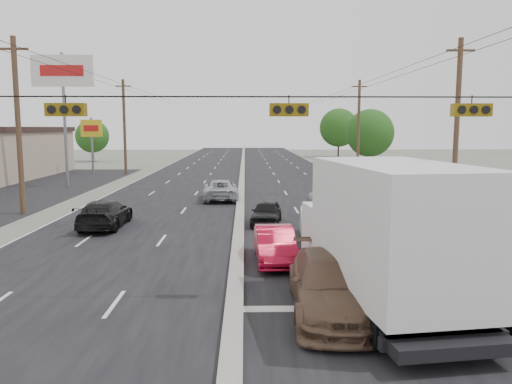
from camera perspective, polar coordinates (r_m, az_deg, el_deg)
The scene contains 23 objects.
ground at distance 14.54m, azimuth -2.46°, elevation -12.63°, with size 200.00×200.00×0.00m, color #606356.
road_surface at distance 43.95m, azimuth -1.65°, elevation 0.88°, with size 20.00×160.00×0.02m, color black.
center_median at distance 43.93m, azimuth -1.65°, elevation 1.00°, with size 0.50×160.00×0.20m, color gray.
parking_lot at distance 42.65m, azimuth -25.19°, elevation -0.02°, with size 10.00×42.00×0.02m, color black.
utility_pole_left_b at distance 31.39m, azimuth -25.53°, elevation 6.91°, with size 1.60×0.30×10.00m.
utility_pole_left_c at distance 55.17m, azimuth -14.80°, elevation 7.27°, with size 1.60×0.30×10.00m.
utility_pole_right_b at distance 31.15m, azimuth 21.96°, elevation 7.09°, with size 1.60×0.30×10.00m.
utility_pole_right_c at distance 55.03m, azimuth 11.64°, elevation 7.37°, with size 1.60×0.30×10.00m.
traffic_signals at distance 13.72m, azimuth 3.35°, elevation 9.54°, with size 25.00×0.30×0.54m.
pole_sign_billboard at distance 44.39m, azimuth -21.22°, elevation 11.92°, with size 5.00×0.25×11.00m.
pole_sign_far at distance 56.09m, azimuth -18.28°, elevation 6.43°, with size 2.20×0.25×6.00m.
tree_left_far at distance 76.98m, azimuth -18.21°, elevation 6.07°, with size 4.80×4.80×6.12m.
tree_right_mid at distance 60.48m, azimuth 12.89°, elevation 6.59°, with size 5.60×5.60×7.14m.
tree_right_far at distance 85.12m, azimuth 9.44°, elevation 7.27°, with size 6.40×6.40×8.16m.
box_truck at distance 13.94m, azimuth 14.58°, elevation -4.80°, with size 3.80×8.32×4.08m.
tan_sedan at distance 13.72m, azimuth 8.67°, elevation -10.51°, with size 2.18×5.36×1.56m, color brown.
red_sedan at distance 18.57m, azimuth 2.16°, elevation -6.09°, with size 1.38×3.96×1.31m, color #A50A24.
black_suv at distance 15.04m, azimuth 25.61°, elevation -9.68°, with size 2.48×5.39×1.50m, color black.
queue_car_a at distance 25.74m, azimuth 1.19°, elevation -2.38°, with size 1.45×3.60×1.23m, color black.
queue_car_b at distance 22.19m, azimuth 7.05°, elevation -3.77°, with size 1.49×4.27×1.41m, color white.
queue_car_c at distance 29.44m, azimuth 8.51°, elevation -1.15°, with size 2.16×4.68×1.30m, color #AEB1B6.
oncoming_near at distance 26.02m, azimuth -16.88°, elevation -2.41°, with size 1.95×4.79×1.39m, color black.
oncoming_far at distance 34.49m, azimuth -4.09°, elevation 0.24°, with size 2.33×5.04×1.40m, color #A7ABAF.
Camera 1 is at (0.31, -13.66, 4.97)m, focal length 35.00 mm.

